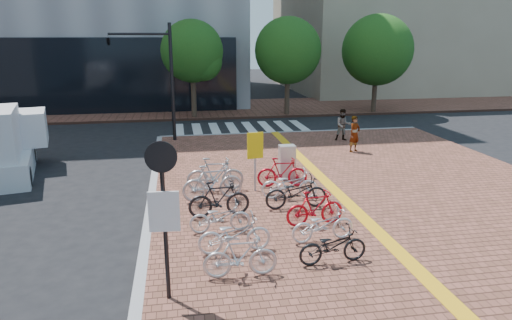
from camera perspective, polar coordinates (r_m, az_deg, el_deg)
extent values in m
plane|color=black|center=(12.75, 4.90, -8.51)|extent=(120.00, 120.00, 0.00)
cube|color=gray|center=(24.57, 4.61, 3.40)|extent=(14.00, 0.25, 0.15)
cube|color=brown|center=(32.80, -4.45, 6.42)|extent=(70.00, 8.00, 0.15)
cube|color=silver|center=(25.78, -9.58, 3.64)|extent=(0.50, 4.00, 0.01)
cube|color=silver|center=(25.80, -7.36, 3.74)|extent=(0.50, 4.00, 0.01)
cube|color=silver|center=(25.86, -5.14, 3.83)|extent=(0.50, 4.00, 0.01)
cube|color=silver|center=(25.96, -2.94, 3.92)|extent=(0.50, 4.00, 0.01)
cube|color=silver|center=(26.10, -0.75, 4.00)|extent=(0.50, 4.00, 0.01)
cube|color=silver|center=(26.27, 1.41, 4.07)|extent=(0.50, 4.00, 0.01)
cube|color=silver|center=(26.48, 3.54, 4.14)|extent=(0.50, 4.00, 0.01)
cube|color=silver|center=(26.73, 5.63, 4.20)|extent=(0.50, 4.00, 0.01)
cylinder|color=#38281E|center=(29.02, -7.79, 7.90)|extent=(0.32, 0.32, 2.60)
sphere|color=#194714|center=(28.80, -8.00, 13.33)|extent=(3.80, 3.80, 3.80)
sphere|color=#194714|center=(28.55, -6.70, 12.15)|extent=(2.40, 2.40, 2.40)
cylinder|color=#38281E|center=(29.84, 3.91, 8.21)|extent=(0.32, 0.32, 2.60)
sphere|color=#194714|center=(29.63, 4.01, 13.49)|extent=(4.20, 4.20, 4.20)
sphere|color=#194714|center=(29.51, 5.28, 12.29)|extent=(2.40, 2.40, 2.40)
cylinder|color=#38281E|center=(31.80, 14.58, 8.20)|extent=(0.32, 0.32, 2.60)
sphere|color=#194714|center=(31.60, 14.92, 13.14)|extent=(4.60, 4.60, 4.60)
sphere|color=#194714|center=(31.61, 16.09, 11.97)|extent=(2.40, 2.40, 2.40)
imported|color=silver|center=(9.86, -1.97, -11.94)|extent=(1.60, 0.47, 0.96)
imported|color=silver|center=(10.90, -2.71, -9.26)|extent=(1.78, 0.72, 0.92)
imported|color=silver|center=(12.00, -4.52, -7.12)|extent=(1.60, 0.56, 0.84)
imported|color=black|center=(12.96, -4.62, -4.87)|extent=(1.79, 0.64, 1.06)
imported|color=#B2B2B7|center=(14.23, -5.45, -2.82)|extent=(1.98, 0.84, 1.15)
imported|color=#A3A3A8|center=(15.09, -5.12, -1.78)|extent=(1.91, 0.64, 1.13)
imported|color=black|center=(10.57, 9.59, -10.53)|extent=(1.63, 0.66, 0.84)
imported|color=silver|center=(11.59, 8.34, -8.00)|extent=(1.70, 0.75, 0.86)
imported|color=red|center=(12.47, 7.38, -5.96)|extent=(1.67, 0.60, 0.98)
imported|color=black|center=(13.60, 5.03, -4.06)|extent=(1.88, 0.69, 0.98)
imported|color=white|center=(14.38, 4.22, -3.05)|extent=(1.84, 0.81, 0.94)
imported|color=#AA0C1A|center=(15.46, 3.31, -1.54)|extent=(1.75, 0.66, 1.02)
imported|color=gray|center=(20.53, 12.22, 3.20)|extent=(0.69, 0.61, 1.60)
imported|color=#515866|center=(22.65, 10.83, 4.33)|extent=(0.84, 0.70, 1.54)
cube|color=silver|center=(16.33, 3.88, -0.25)|extent=(0.56, 0.41, 1.23)
cylinder|color=#B7B7BC|center=(14.92, -0.11, -0.33)|extent=(0.09, 0.09, 1.93)
cube|color=yellow|center=(14.72, -0.07, 1.83)|extent=(0.54, 0.14, 0.86)
cylinder|color=black|center=(8.82, -11.33, -7.79)|extent=(0.09, 0.09, 3.15)
cylinder|color=black|center=(8.34, -11.80, 0.37)|extent=(0.59, 0.09, 0.59)
cube|color=silver|center=(8.67, -11.43, -6.35)|extent=(0.58, 0.09, 0.79)
cylinder|color=black|center=(22.43, -10.44, 9.43)|extent=(0.17, 0.17, 5.56)
cylinder|color=black|center=(22.38, -14.41, 15.02)|extent=(2.78, 0.11, 0.11)
imported|color=black|center=(22.52, -17.99, 14.06)|extent=(0.24, 1.15, 0.46)
cube|color=silver|center=(19.52, -28.94, -0.50)|extent=(2.91, 4.92, 0.92)
cube|color=silver|center=(20.57, -28.99, 3.45)|extent=(2.32, 2.32, 1.33)
cylinder|color=black|center=(21.04, -26.15, 0.60)|extent=(0.38, 0.75, 0.72)
cylinder|color=black|center=(17.88, -26.64, -1.86)|extent=(0.38, 0.75, 0.72)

